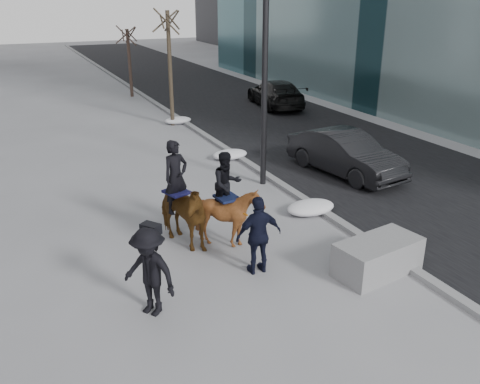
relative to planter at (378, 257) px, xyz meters
name	(u,v)px	position (x,y,z in m)	size (l,w,h in m)	color
ground	(264,275)	(-2.27, 0.94, -0.38)	(120.00, 120.00, 0.00)	gray
road	(300,132)	(4.73, 10.94, -0.37)	(8.00, 90.00, 0.01)	black
curb	(215,142)	(0.73, 10.94, -0.32)	(0.25, 90.00, 0.12)	gray
planter	(378,257)	(0.00, 0.00, 0.00)	(1.90, 0.95, 0.76)	gray
car_near	(345,153)	(3.23, 5.64, 0.34)	(1.51, 4.34, 1.43)	black
car_far	(275,93)	(6.37, 16.15, 0.33)	(1.98, 4.87, 1.41)	black
tree_near	(170,64)	(0.13, 14.57, 2.39)	(1.20, 1.20, 5.55)	#362B20
tree_far	(129,60)	(0.13, 22.24, 1.73)	(1.20, 1.20, 4.22)	#36261F
mounted_left	(179,208)	(-3.43, 3.06, 0.58)	(1.46, 2.17, 2.57)	#4C2C0F
mounted_right	(229,209)	(-2.36, 2.58, 0.54)	(1.32, 1.46, 2.29)	#4A280E
feeder	(259,235)	(-2.31, 1.13, 0.50)	(1.05, 0.88, 1.75)	black
camera_crew	(149,272)	(-4.83, 0.63, 0.51)	(1.19, 1.30, 1.75)	black
lamppost	(268,19)	(0.33, 5.84, 4.61)	(0.25, 1.64, 9.09)	black
snow_piles	(235,158)	(0.43, 8.31, -0.21)	(1.40, 12.25, 0.36)	white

